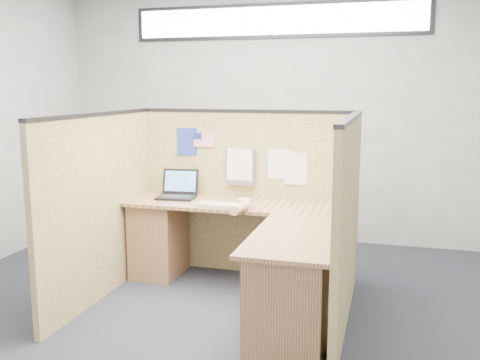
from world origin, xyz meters
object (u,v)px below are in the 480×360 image
(laptop, at_px, (179,191))
(keyboard, at_px, (224,206))
(l_desk, at_px, (245,255))
(mouse, at_px, (245,204))

(laptop, xyz_separation_m, keyboard, (0.53, -0.30, -0.05))
(laptop, relative_size, keyboard, 0.75)
(l_desk, xyz_separation_m, laptop, (-0.77, 0.49, 0.40))
(l_desk, distance_m, keyboard, 0.46)
(laptop, height_order, keyboard, laptop)
(l_desk, relative_size, keyboard, 4.07)
(keyboard, bearing_deg, l_desk, -36.99)
(keyboard, height_order, mouse, mouse)
(laptop, distance_m, keyboard, 0.61)
(l_desk, height_order, laptop, laptop)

